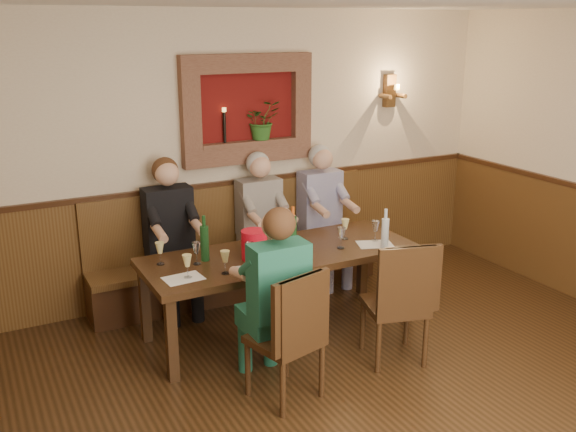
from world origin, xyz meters
name	(u,v)px	position (x,y,z in m)	size (l,w,h in m)	color
room_shell	(426,163)	(0.00, 0.00, 1.89)	(6.04, 6.04, 2.82)	beige
wainscoting	(413,365)	(0.00, 0.00, 0.59)	(6.02, 6.02, 1.15)	#503217
wall_niche	(252,114)	(0.24, 2.94, 1.81)	(1.36, 0.30, 1.06)	#5F0F0D
wall_sconce	(391,92)	(1.90, 2.93, 1.94)	(0.25, 0.20, 0.35)	#503217
dining_table	(281,260)	(0.00, 1.85, 0.68)	(2.40, 0.90, 0.75)	black
bench	(238,263)	(0.00, 2.79, 0.33)	(3.00, 0.45, 1.11)	#381E0F
chair_near_left	(287,361)	(-0.45, 0.87, 0.30)	(0.55, 0.55, 1.02)	black
chair_near_right	(395,326)	(0.59, 0.96, 0.30)	(0.57, 0.57, 1.04)	black
person_bench_left	(173,250)	(-0.71, 2.69, 0.62)	(0.45, 0.55, 1.49)	black
person_bench_mid	(263,237)	(0.23, 2.69, 0.60)	(0.43, 0.53, 1.45)	#55514E
person_bench_right	(324,227)	(0.94, 2.69, 0.61)	(0.44, 0.54, 1.46)	navy
person_chair_front	(273,313)	(-0.45, 1.07, 0.59)	(0.42, 0.52, 1.44)	#1B5D60
spittoon_bucket	(254,245)	(-0.27, 1.81, 0.87)	(0.22, 0.22, 0.25)	red
wine_bottle_green_a	(293,231)	(0.15, 1.90, 0.90)	(0.09, 0.09, 0.38)	#19471E
wine_bottle_green_b	(205,242)	(-0.65, 1.96, 0.91)	(0.08, 0.08, 0.39)	#19471E
water_bottle	(385,233)	(0.86, 1.51, 0.90)	(0.08, 0.08, 0.36)	silver
tasting_sheet_a	(183,278)	(-0.94, 1.66, 0.75)	(0.30, 0.21, 0.00)	white
tasting_sheet_b	(275,257)	(-0.10, 1.76, 0.75)	(0.30, 0.22, 0.00)	white
tasting_sheet_c	(375,244)	(0.85, 1.64, 0.75)	(0.31, 0.22, 0.00)	white
tasting_sheet_d	(256,270)	(-0.37, 1.57, 0.75)	(0.32, 0.23, 0.00)	white
wine_glass_0	(187,266)	(-0.91, 1.66, 0.85)	(0.08, 0.08, 0.19)	#E8DC8B
wine_glass_1	(197,253)	(-0.74, 1.91, 0.85)	(0.08, 0.08, 0.19)	white
wine_glass_2	(225,262)	(-0.61, 1.61, 0.85)	(0.08, 0.08, 0.19)	#E8DC8B
wine_glass_3	(245,243)	(-0.28, 1.97, 0.85)	(0.08, 0.08, 0.19)	white
wine_glass_4	(275,248)	(-0.11, 1.73, 0.85)	(0.08, 0.08, 0.19)	#E8DC8B
wine_glass_5	(291,237)	(0.14, 1.91, 0.85)	(0.08, 0.08, 0.19)	#E8DC8B
wine_glass_6	(341,238)	(0.52, 1.69, 0.85)	(0.08, 0.08, 0.19)	white
wine_glass_7	(345,229)	(0.69, 1.89, 0.85)	(0.08, 0.08, 0.19)	#E8DC8B
wine_glass_8	(375,231)	(0.90, 1.71, 0.85)	(0.08, 0.08, 0.19)	white
wine_glass_9	(275,258)	(-0.22, 1.50, 0.85)	(0.08, 0.08, 0.19)	#E8DC8B
wine_glass_10	(160,253)	(-1.01, 2.04, 0.85)	(0.08, 0.08, 0.19)	#E8DC8B
wine_glass_11	(250,254)	(-0.36, 1.69, 0.85)	(0.08, 0.08, 0.19)	white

